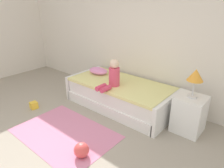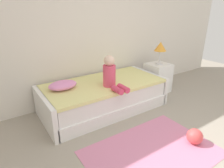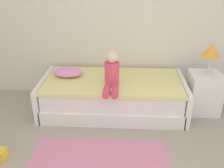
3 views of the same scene
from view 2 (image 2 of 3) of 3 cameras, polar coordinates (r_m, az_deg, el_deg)
name	(u,v)px [view 2 (image 2 of 3)]	position (r m, az deg, el deg)	size (l,w,h in m)	color
wall_rear	(91,21)	(3.66, -6.08, 17.87)	(7.20, 0.10, 2.90)	silver
bed	(104,96)	(3.38, -2.36, -3.50)	(2.11, 1.00, 0.50)	white
nightstand	(158,78)	(4.20, 13.22, 1.80)	(0.44, 0.44, 0.60)	white
table_lamp	(160,48)	(4.03, 14.00, 10.34)	(0.24, 0.24, 0.45)	silver
child_figure	(111,74)	(3.03, -0.30, 2.83)	(0.20, 0.51, 0.50)	#E04C6B
pillow	(63,85)	(3.08, -14.25, -0.32)	(0.44, 0.30, 0.13)	#EA8CC6
toy_ball	(195,136)	(2.85, 23.11, -13.97)	(0.21, 0.21, 0.21)	#E54C4C
area_rug	(152,152)	(2.60, 11.70, -19.07)	(1.60, 1.10, 0.01)	pink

